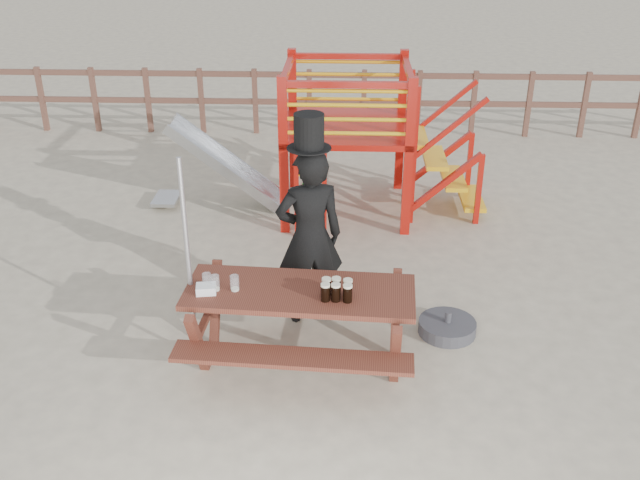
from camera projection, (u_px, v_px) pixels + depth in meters
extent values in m
plane|color=#C3B598|center=(322.00, 354.00, 7.09)|extent=(60.00, 60.00, 0.00)
cube|color=brown|center=(337.00, 75.00, 12.85)|extent=(15.00, 0.06, 0.10)
cube|color=brown|center=(336.00, 102.00, 13.08)|extent=(15.00, 0.06, 0.10)
cube|color=brown|center=(42.00, 99.00, 13.27)|extent=(0.09, 0.09, 1.20)
cube|color=brown|center=(95.00, 100.00, 13.24)|extent=(0.09, 0.09, 1.20)
cube|color=brown|center=(148.00, 100.00, 13.20)|extent=(0.09, 0.09, 1.20)
cube|color=brown|center=(201.00, 101.00, 13.17)|extent=(0.09, 0.09, 1.20)
cube|color=brown|center=(255.00, 101.00, 13.13)|extent=(0.09, 0.09, 1.20)
cube|color=brown|center=(309.00, 102.00, 13.09)|extent=(0.09, 0.09, 1.20)
cube|color=brown|center=(364.00, 103.00, 13.06)|extent=(0.09, 0.09, 1.20)
cube|color=brown|center=(418.00, 103.00, 13.02)|extent=(0.09, 0.09, 1.20)
cube|color=brown|center=(473.00, 104.00, 12.98)|extent=(0.09, 0.09, 1.20)
cube|color=brown|center=(529.00, 105.00, 12.95)|extent=(0.09, 0.09, 1.20)
cube|color=brown|center=(584.00, 105.00, 12.91)|extent=(0.09, 0.09, 1.20)
cube|color=brown|center=(640.00, 106.00, 12.88)|extent=(0.09, 0.09, 1.20)
cube|color=#AD130B|center=(284.00, 157.00, 9.14)|extent=(0.12, 0.12, 2.10)
cube|color=#AD130B|center=(409.00, 159.00, 9.09)|extent=(0.12, 0.12, 2.10)
cube|color=#AD130B|center=(293.00, 120.00, 10.57)|extent=(0.12, 0.12, 2.10)
cube|color=#AD130B|center=(401.00, 122.00, 10.51)|extent=(0.12, 0.12, 2.10)
cube|color=#AD130B|center=(347.00, 128.00, 9.76)|extent=(1.72, 1.72, 0.08)
cube|color=#AD130B|center=(347.00, 85.00, 8.69)|extent=(1.60, 0.08, 0.08)
cube|color=#AD130B|center=(348.00, 56.00, 10.12)|extent=(1.60, 0.08, 0.08)
cube|color=#AD130B|center=(287.00, 69.00, 9.43)|extent=(0.08, 1.60, 0.08)
cube|color=#AD130B|center=(408.00, 70.00, 9.37)|extent=(0.08, 1.60, 0.08)
cylinder|color=yellow|center=(346.00, 133.00, 8.97)|extent=(1.50, 0.05, 0.05)
cylinder|color=yellow|center=(347.00, 99.00, 10.40)|extent=(1.50, 0.05, 0.05)
cylinder|color=yellow|center=(347.00, 119.00, 8.89)|extent=(1.50, 0.05, 0.05)
cylinder|color=yellow|center=(347.00, 87.00, 10.32)|extent=(1.50, 0.05, 0.05)
cylinder|color=yellow|center=(347.00, 105.00, 8.81)|extent=(1.50, 0.05, 0.05)
cylinder|color=yellow|center=(348.00, 74.00, 10.23)|extent=(1.50, 0.05, 0.05)
cylinder|color=yellow|center=(347.00, 91.00, 8.72)|extent=(1.50, 0.05, 0.05)
cylinder|color=yellow|center=(348.00, 62.00, 10.15)|extent=(1.50, 0.05, 0.05)
cube|color=#AD130B|center=(297.00, 194.00, 9.20)|extent=(0.06, 0.06, 1.20)
cube|color=#AD130B|center=(324.00, 195.00, 9.19)|extent=(0.06, 0.06, 1.20)
cylinder|color=yellow|center=(311.00, 226.00, 9.40)|extent=(0.36, 0.04, 0.04)
cylinder|color=yellow|center=(311.00, 209.00, 9.29)|extent=(0.36, 0.04, 0.04)
cylinder|color=yellow|center=(310.00, 192.00, 9.18)|extent=(0.36, 0.04, 0.04)
cylinder|color=yellow|center=(310.00, 175.00, 9.08)|extent=(0.36, 0.04, 0.04)
cylinder|color=yellow|center=(310.00, 157.00, 8.97)|extent=(0.36, 0.04, 0.04)
cube|color=yellow|center=(416.00, 137.00, 9.78)|extent=(0.30, 0.90, 0.06)
cube|color=yellow|center=(434.00, 158.00, 9.91)|extent=(0.30, 0.90, 0.06)
cube|color=yellow|center=(453.00, 178.00, 10.03)|extent=(0.30, 0.90, 0.06)
cube|color=yellow|center=(471.00, 198.00, 10.15)|extent=(0.30, 0.90, 0.06)
cube|color=#AD130B|center=(446.00, 182.00, 9.58)|extent=(0.95, 0.08, 0.86)
cube|color=#AD130B|center=(439.00, 159.00, 10.38)|extent=(0.95, 0.08, 0.86)
cube|color=#B2B5B9|center=(226.00, 166.00, 10.08)|extent=(1.53, 0.55, 1.21)
cube|color=#B2B5B9|center=(223.00, 170.00, 9.82)|extent=(1.58, 0.04, 1.28)
cube|color=#B2B5B9|center=(229.00, 156.00, 10.31)|extent=(1.58, 0.04, 1.28)
cube|color=#B2B5B9|center=(167.00, 198.00, 10.35)|extent=(0.35, 0.55, 0.05)
cube|color=brown|center=(300.00, 292.00, 6.61)|extent=(2.18, 0.92, 0.05)
cube|color=brown|center=(292.00, 358.00, 6.23)|extent=(2.15, 0.42, 0.04)
cube|color=brown|center=(307.00, 290.00, 7.27)|extent=(2.15, 0.42, 0.04)
cube|color=brown|center=(207.00, 324.00, 6.87)|extent=(0.16, 1.28, 0.77)
cube|color=brown|center=(396.00, 335.00, 6.71)|extent=(0.16, 1.28, 0.77)
imported|color=black|center=(310.00, 237.00, 7.28)|extent=(0.79, 0.62, 1.91)
cube|color=#0C8C13|center=(306.00, 211.00, 7.31)|extent=(0.08, 0.04, 0.45)
cylinder|color=black|center=(309.00, 148.00, 6.85)|extent=(0.43, 0.43, 0.01)
cylinder|color=black|center=(309.00, 131.00, 6.77)|extent=(0.29, 0.29, 0.33)
cube|color=white|center=(306.00, 114.00, 6.84)|extent=(0.15, 0.04, 0.04)
cylinder|color=#B2B2B7|center=(189.00, 264.00, 6.59)|extent=(0.05, 0.05, 2.08)
cylinder|color=#3A3A3F|center=(447.00, 327.00, 7.40)|extent=(0.60, 0.60, 0.14)
cylinder|color=#3A3A3F|center=(448.00, 317.00, 7.34)|extent=(0.07, 0.07, 0.11)
cube|color=white|center=(206.00, 289.00, 6.53)|extent=(0.20, 0.17, 0.08)
cylinder|color=black|center=(325.00, 293.00, 6.39)|extent=(0.08, 0.08, 0.15)
cylinder|color=beige|center=(325.00, 285.00, 6.35)|extent=(0.08, 0.08, 0.02)
cylinder|color=black|center=(336.00, 293.00, 6.39)|extent=(0.08, 0.08, 0.15)
cylinder|color=beige|center=(336.00, 285.00, 6.35)|extent=(0.08, 0.08, 0.02)
cylinder|color=black|center=(348.00, 294.00, 6.38)|extent=(0.08, 0.08, 0.15)
cylinder|color=beige|center=(348.00, 286.00, 6.34)|extent=(0.08, 0.08, 0.02)
cylinder|color=black|center=(326.00, 288.00, 6.48)|extent=(0.08, 0.08, 0.15)
cylinder|color=beige|center=(326.00, 279.00, 6.44)|extent=(0.08, 0.08, 0.02)
cylinder|color=black|center=(336.00, 287.00, 6.49)|extent=(0.08, 0.08, 0.15)
cylinder|color=beige|center=(336.00, 279.00, 6.45)|extent=(0.08, 0.08, 0.02)
cylinder|color=black|center=(348.00, 289.00, 6.46)|extent=(0.08, 0.08, 0.15)
cylinder|color=beige|center=(348.00, 281.00, 6.42)|extent=(0.08, 0.08, 0.02)
cylinder|color=silver|center=(215.00, 283.00, 6.56)|extent=(0.08, 0.08, 0.15)
cylinder|color=beige|center=(215.00, 289.00, 6.59)|extent=(0.07, 0.07, 0.02)
cylinder|color=silver|center=(235.00, 283.00, 6.56)|extent=(0.08, 0.08, 0.15)
cylinder|color=beige|center=(235.00, 289.00, 6.59)|extent=(0.07, 0.07, 0.02)
cylinder|color=silver|center=(207.00, 281.00, 6.59)|extent=(0.08, 0.08, 0.15)
cylinder|color=beige|center=(207.00, 287.00, 6.62)|extent=(0.07, 0.07, 0.02)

